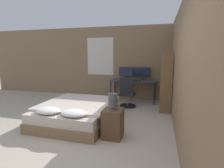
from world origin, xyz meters
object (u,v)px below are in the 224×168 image
at_px(bedside_lamp, 113,100).
at_px(bookshelf, 166,79).
at_px(computer_mouse, 140,81).
at_px(office_chair, 127,95).
at_px(nightstand, 113,123).
at_px(monitor_right, 142,73).
at_px(bed, 77,112).
at_px(desk, 133,82).
at_px(keyboard, 132,81).
at_px(monitor_left, 126,72).

bearing_deg(bedside_lamp, bookshelf, 63.36).
height_order(computer_mouse, office_chair, office_chair).
distance_m(nightstand, monitor_right, 3.26).
distance_m(bed, nightstand, 1.22).
xyz_separation_m(bed, computer_mouse, (1.29, 2.13, 0.54)).
xyz_separation_m(office_chair, bookshelf, (1.14, -0.04, 0.57)).
bearing_deg(monitor_right, computer_mouse, -93.21).
bearing_deg(monitor_right, nightstand, -94.32).
height_order(desk, monitor_right, monitor_right).
relative_size(desk, bookshelf, 0.93).
xyz_separation_m(desk, bookshelf, (1.10, -0.86, 0.27)).
bearing_deg(bedside_lamp, nightstand, 0.00).
relative_size(bedside_lamp, office_chair, 0.34).
bearing_deg(monitor_right, desk, -140.83).
height_order(nightstand, bedside_lamp, bedside_lamp).
relative_size(monitor_right, office_chair, 0.58).
xyz_separation_m(nightstand, bedside_lamp, (0.00, 0.00, 0.48)).
height_order(nightstand, monitor_right, monitor_right).
distance_m(bedside_lamp, computer_mouse, 2.71).
bearing_deg(computer_mouse, bed, -121.15).
xyz_separation_m(bedside_lamp, keyboard, (-0.05, 2.70, 0.00)).
xyz_separation_m(nightstand, keyboard, (-0.05, 2.70, 0.48)).
bearing_deg(bookshelf, bed, -144.52).
relative_size(keyboard, bookshelf, 0.20).
distance_m(desk, monitor_left, 0.50).
xyz_separation_m(desk, office_chair, (-0.05, -0.82, -0.30)).
relative_size(monitor_right, computer_mouse, 7.98).
bearing_deg(nightstand, bedside_lamp, 0.00).
bearing_deg(bookshelf, keyboard, 150.40).
height_order(computer_mouse, bookshelf, bookshelf).
bearing_deg(bookshelf, nightstand, -116.64).
xyz_separation_m(monitor_left, monitor_right, (0.58, 0.00, 0.00)).
bearing_deg(computer_mouse, bookshelf, -36.83).
xyz_separation_m(nightstand, monitor_left, (-0.34, 3.17, 0.72)).
relative_size(monitor_right, keyboard, 1.60).
distance_m(monitor_right, computer_mouse, 0.53).
relative_size(nightstand, bookshelf, 0.34).
height_order(bed, computer_mouse, computer_mouse).
bearing_deg(desk, bookshelf, -38.01).
xyz_separation_m(bedside_lamp, office_chair, (-0.10, 2.12, -0.39)).
bearing_deg(desk, keyboard, -90.00).
height_order(bedside_lamp, monitor_left, monitor_left).
bearing_deg(monitor_right, bookshelf, -53.65).
xyz_separation_m(keyboard, bookshelf, (1.10, -0.62, 0.18)).
bearing_deg(monitor_left, computer_mouse, -40.27).
relative_size(nightstand, office_chair, 0.61).
relative_size(monitor_left, monitor_right, 1.00).
bearing_deg(computer_mouse, monitor_right, 86.79).
xyz_separation_m(monitor_right, computer_mouse, (-0.03, -0.47, -0.23)).
relative_size(bed, computer_mouse, 28.28).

